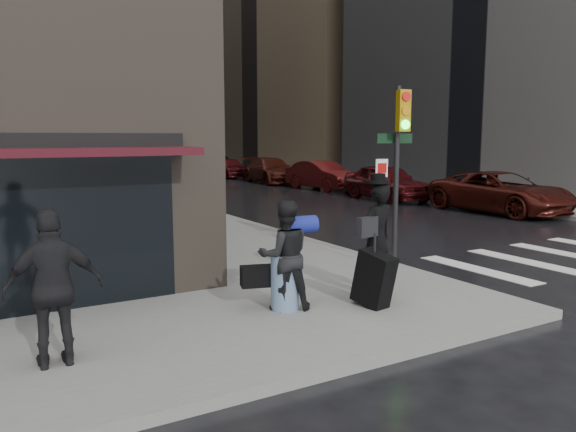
# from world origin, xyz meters

# --- Properties ---
(ground) EXTENTS (140.00, 140.00, 0.00)m
(ground) POSITION_xyz_m (0.00, 0.00, 0.00)
(ground) COLOR black
(ground) RESTS_ON ground
(sidewalk_left) EXTENTS (4.00, 50.00, 0.15)m
(sidewalk_left) POSITION_xyz_m (0.00, 27.00, 0.07)
(sidewalk_left) COLOR slate
(sidewalk_left) RESTS_ON ground
(sidewalk_right) EXTENTS (3.00, 50.00, 0.15)m
(sidewalk_right) POSITION_xyz_m (13.50, 27.00, 0.07)
(sidewalk_right) COLOR slate
(sidewalk_right) RESTS_ON ground
(bldg_right_far) EXTENTS (22.00, 20.00, 25.00)m
(bldg_right_far) POSITION_xyz_m (26.00, 58.00, 12.50)
(bldg_right_far) COLOR gray
(bldg_right_far) RESTS_ON ground
(bldg_distant) EXTENTS (40.00, 12.00, 32.00)m
(bldg_distant) POSITION_xyz_m (6.00, 78.00, 16.00)
(bldg_distant) COLOR gray
(bldg_distant) RESTS_ON ground
(man_overcoat) EXTENTS (1.11, 1.25, 2.14)m
(man_overcoat) POSITION_xyz_m (-0.09, 0.10, 1.05)
(man_overcoat) COLOR black
(man_overcoat) RESTS_ON ground
(man_jeans) EXTENTS (1.22, 0.92, 1.74)m
(man_jeans) POSITION_xyz_m (-1.79, 0.28, 1.02)
(man_jeans) COLOR black
(man_jeans) RESTS_ON ground
(man_greycoat) EXTENTS (1.14, 0.52, 1.91)m
(man_greycoat) POSITION_xyz_m (-5.23, -0.26, 1.10)
(man_greycoat) COLOR black
(man_greycoat) RESTS_ON ground
(traffic_light) EXTENTS (0.93, 0.50, 3.77)m
(traffic_light) POSITION_xyz_m (1.85, 1.82, 2.58)
(traffic_light) COLOR black
(traffic_light) RESTS_ON ground
(fire_hydrant) EXTENTS (0.46, 0.35, 0.79)m
(fire_hydrant) POSITION_xyz_m (1.80, 6.13, 0.50)
(fire_hydrant) COLOR #A90A1C
(fire_hydrant) RESTS_ON ground
(parked_car_0) EXTENTS (2.65, 5.65, 1.56)m
(parked_car_0) POSITION_xyz_m (11.59, 6.98, 0.78)
(parked_car_0) COLOR #3B100B
(parked_car_0) RESTS_ON ground
(parked_car_1) EXTENTS (2.12, 4.88, 1.64)m
(parked_car_1) POSITION_xyz_m (10.70, 12.53, 0.82)
(parked_car_1) COLOR #440D10
(parked_car_1) RESTS_ON ground
(parked_car_2) EXTENTS (2.07, 4.88, 1.57)m
(parked_car_2) POSITION_xyz_m (10.89, 18.08, 0.78)
(parked_car_2) COLOR #420D0D
(parked_car_2) RESTS_ON ground
(parked_car_3) EXTENTS (2.71, 5.56, 1.56)m
(parked_car_3) POSITION_xyz_m (10.76, 23.63, 0.78)
(parked_car_3) COLOR #40140C
(parked_car_3) RESTS_ON ground
(parked_car_4) EXTENTS (2.07, 4.27, 1.40)m
(parked_car_4) POSITION_xyz_m (10.45, 29.17, 0.70)
(parked_car_4) COLOR #440D11
(parked_car_4) RESTS_ON ground
(parked_car_5) EXTENTS (2.03, 4.92, 1.58)m
(parked_car_5) POSITION_xyz_m (11.59, 34.72, 0.79)
(parked_car_5) COLOR black
(parked_car_5) RESTS_ON ground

